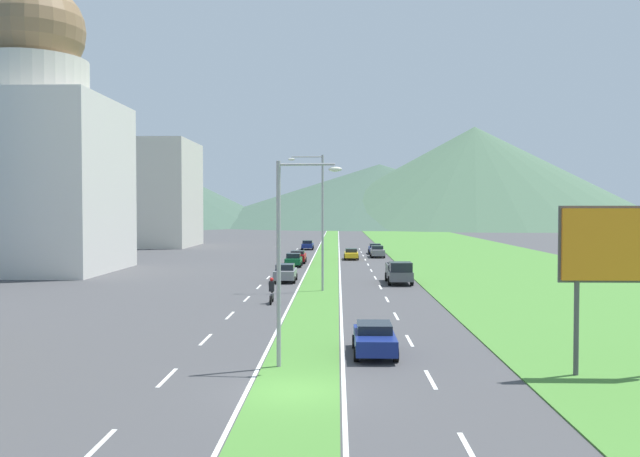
{
  "coord_description": "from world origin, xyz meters",
  "views": [
    {
      "loc": [
        1.52,
        -22.81,
        6.57
      ],
      "look_at": [
        0.16,
        27.05,
        5.04
      ],
      "focal_mm": 36.26,
      "sensor_mm": 36.0,
      "label": 1
    }
  ],
  "objects_px": {
    "billboard_roadside": "(616,252)",
    "car_4": "(375,249)",
    "car_2": "(294,260)",
    "car_8": "(308,245)",
    "street_lamp_near": "(286,249)",
    "street_lamp_mid": "(319,214)",
    "motorcycle_rider": "(272,293)",
    "car_3": "(298,257)",
    "car_7": "(285,273)",
    "pickup_truck_0": "(399,273)",
    "car_6": "(377,251)",
    "car_1": "(351,254)",
    "car_5": "(374,338)"
  },
  "relations": [
    {
      "from": "billboard_roadside",
      "to": "car_4",
      "type": "distance_m",
      "value": 69.14
    },
    {
      "from": "car_2",
      "to": "car_8",
      "type": "xyz_separation_m",
      "value": [
        0.16,
        30.61,
        -0.01
      ]
    },
    {
      "from": "street_lamp_near",
      "to": "street_lamp_mid",
      "type": "relative_size",
      "value": 0.79
    },
    {
      "from": "street_lamp_mid",
      "to": "motorcycle_rider",
      "type": "distance_m",
      "value": 9.04
    },
    {
      "from": "street_lamp_mid",
      "to": "street_lamp_near",
      "type": "bearing_deg",
      "value": -91.55
    },
    {
      "from": "car_3",
      "to": "car_7",
      "type": "xyz_separation_m",
      "value": [
        0.13,
        -20.14,
        0.04
      ]
    },
    {
      "from": "street_lamp_mid",
      "to": "pickup_truck_0",
      "type": "relative_size",
      "value": 2.0
    },
    {
      "from": "car_3",
      "to": "car_6",
      "type": "bearing_deg",
      "value": -47.17
    },
    {
      "from": "car_7",
      "to": "car_8",
      "type": "bearing_deg",
      "value": 0.18
    },
    {
      "from": "car_3",
      "to": "car_1",
      "type": "bearing_deg",
      "value": -49.51
    },
    {
      "from": "car_1",
      "to": "car_7",
      "type": "xyz_separation_m",
      "value": [
        -6.46,
        -25.77,
        0.09
      ]
    },
    {
      "from": "car_3",
      "to": "car_4",
      "type": "relative_size",
      "value": 0.99
    },
    {
      "from": "street_lamp_mid",
      "to": "car_3",
      "type": "xyz_separation_m",
      "value": [
        -3.37,
        26.83,
        -5.34
      ]
    },
    {
      "from": "street_lamp_near",
      "to": "car_6",
      "type": "relative_size",
      "value": 1.91
    },
    {
      "from": "billboard_roadside",
      "to": "car_1",
      "type": "distance_m",
      "value": 59.05
    },
    {
      "from": "billboard_roadside",
      "to": "street_lamp_mid",
      "type": "bearing_deg",
      "value": 115.47
    },
    {
      "from": "car_3",
      "to": "street_lamp_mid",
      "type": "bearing_deg",
      "value": -172.83
    },
    {
      "from": "motorcycle_rider",
      "to": "car_4",
      "type": "bearing_deg",
      "value": -11.44
    },
    {
      "from": "car_5",
      "to": "car_8",
      "type": "height_order",
      "value": "car_8"
    },
    {
      "from": "street_lamp_mid",
      "to": "car_1",
      "type": "xyz_separation_m",
      "value": [
        3.22,
        32.46,
        -5.4
      ]
    },
    {
      "from": "street_lamp_near",
      "to": "car_5",
      "type": "xyz_separation_m",
      "value": [
        3.78,
        2.55,
        -4.18
      ]
    },
    {
      "from": "billboard_roadside",
      "to": "car_7",
      "type": "bearing_deg",
      "value": 115.56
    },
    {
      "from": "street_lamp_mid",
      "to": "car_6",
      "type": "distance_m",
      "value": 37.3
    },
    {
      "from": "street_lamp_mid",
      "to": "car_6",
      "type": "relative_size",
      "value": 2.42
    },
    {
      "from": "billboard_roadside",
      "to": "car_2",
      "type": "height_order",
      "value": "billboard_roadside"
    },
    {
      "from": "billboard_roadside",
      "to": "car_3",
      "type": "xyz_separation_m",
      "value": [
        -15.64,
        52.58,
        -4.1
      ]
    },
    {
      "from": "car_3",
      "to": "car_8",
      "type": "height_order",
      "value": "same"
    },
    {
      "from": "car_5",
      "to": "motorcycle_rider",
      "type": "distance_m",
      "value": 16.77
    },
    {
      "from": "billboard_roadside",
      "to": "car_8",
      "type": "distance_m",
      "value": 79.9
    },
    {
      "from": "street_lamp_near",
      "to": "motorcycle_rider",
      "type": "height_order",
      "value": "street_lamp_near"
    },
    {
      "from": "pickup_truck_0",
      "to": "motorcycle_rider",
      "type": "relative_size",
      "value": 2.7
    },
    {
      "from": "car_6",
      "to": "motorcycle_rider",
      "type": "bearing_deg",
      "value": -13.06
    },
    {
      "from": "car_2",
      "to": "street_lamp_mid",
      "type": "bearing_deg",
      "value": -170.8
    },
    {
      "from": "car_6",
      "to": "motorcycle_rider",
      "type": "xyz_separation_m",
      "value": [
        -9.94,
        -42.85,
        -0.06
      ]
    },
    {
      "from": "street_lamp_near",
      "to": "motorcycle_rider",
      "type": "distance_m",
      "value": 18.75
    },
    {
      "from": "billboard_roadside",
      "to": "street_lamp_near",
      "type": "bearing_deg",
      "value": 175.31
    },
    {
      "from": "street_lamp_mid",
      "to": "billboard_roadside",
      "type": "height_order",
      "value": "street_lamp_mid"
    },
    {
      "from": "car_3",
      "to": "billboard_roadside",
      "type": "bearing_deg",
      "value": -163.44
    },
    {
      "from": "street_lamp_mid",
      "to": "car_1",
      "type": "relative_size",
      "value": 2.55
    },
    {
      "from": "car_1",
      "to": "motorcycle_rider",
      "type": "xyz_separation_m",
      "value": [
        -6.33,
        -39.03,
        0.02
      ]
    },
    {
      "from": "street_lamp_near",
      "to": "car_1",
      "type": "bearing_deg",
      "value": 86.11
    },
    {
      "from": "car_3",
      "to": "motorcycle_rider",
      "type": "height_order",
      "value": "motorcycle_rider"
    },
    {
      "from": "car_6",
      "to": "car_5",
      "type": "bearing_deg",
      "value": -3.63
    },
    {
      "from": "car_3",
      "to": "car_6",
      "type": "xyz_separation_m",
      "value": [
        10.19,
        9.45,
        0.02
      ]
    },
    {
      "from": "car_5",
      "to": "car_8",
      "type": "bearing_deg",
      "value": -175.02
    },
    {
      "from": "car_8",
      "to": "car_3",
      "type": "bearing_deg",
      "value": -179.97
    },
    {
      "from": "street_lamp_mid",
      "to": "car_5",
      "type": "relative_size",
      "value": 2.57
    },
    {
      "from": "car_1",
      "to": "car_6",
      "type": "bearing_deg",
      "value": 136.7
    },
    {
      "from": "street_lamp_mid",
      "to": "car_3",
      "type": "distance_m",
      "value": 27.56
    },
    {
      "from": "street_lamp_mid",
      "to": "car_1",
      "type": "bearing_deg",
      "value": 84.34
    }
  ]
}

